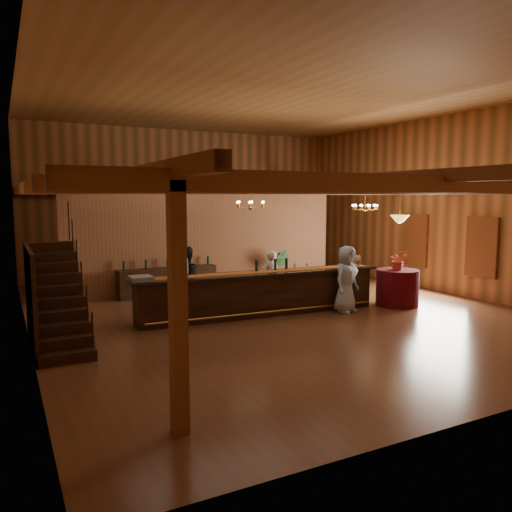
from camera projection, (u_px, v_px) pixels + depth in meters
name	position (u px, v px, depth m)	size (l,w,h in m)	color
floor	(275.00, 310.00, 13.30)	(14.00, 14.00, 0.00)	brown
ceiling	(276.00, 98.00, 12.65)	(14.00, 14.00, 0.00)	#97653A
wall_back	(186.00, 203.00, 19.15)	(12.00, 0.10, 5.50)	#BA7544
wall_left	(22.00, 209.00, 10.25)	(0.10, 14.00, 5.50)	#BA7544
wall_right	(442.00, 205.00, 15.70)	(0.10, 14.00, 5.50)	#BA7544
beam_grid	(267.00, 188.00, 13.36)	(11.90, 13.90, 0.39)	brown
support_posts	(285.00, 252.00, 12.67)	(9.20, 10.20, 3.20)	brown
partition_wall	(208.00, 242.00, 15.98)	(9.00, 0.18, 3.10)	brown
window_right_front	(482.00, 247.00, 14.40)	(0.12, 1.05, 1.75)	white
window_right_back	(415.00, 240.00, 16.70)	(0.12, 1.05, 1.75)	white
staircase	(58.00, 296.00, 10.05)	(1.00, 2.80, 2.00)	#321D11
backroom_boxes	(193.00, 266.00, 17.96)	(4.10, 0.60, 1.10)	#321D11
tasting_bar	(260.00, 293.00, 12.67)	(6.64, 1.23, 1.11)	#321D11
beverage_dispenser	(183.00, 265.00, 11.83)	(0.26, 0.26, 0.60)	silver
glass_rack_tray	(141.00, 278.00, 11.35)	(0.50, 0.50, 0.10)	gray
raffle_drum	(355.00, 260.00, 13.68)	(0.34, 0.24, 0.30)	brown
bar_bottle_0	(256.00, 266.00, 12.69)	(0.07, 0.07, 0.30)	black
bar_bottle_1	(275.00, 265.00, 12.91)	(0.07, 0.07, 0.30)	black
bar_bottle_2	(286.00, 264.00, 13.04)	(0.07, 0.07, 0.30)	black
backbar_shelf	(168.00, 281.00, 15.23)	(3.04, 0.48, 0.86)	#321D11
round_table	(397.00, 288.00, 13.78)	(1.16, 1.16, 1.00)	#4E0202
chandelier_left	(251.00, 204.00, 13.27)	(0.80, 0.80, 0.56)	#A77C31
chandelier_right	(365.00, 207.00, 16.09)	(0.80, 0.80, 0.69)	#A77C31
pendant_lamp	(400.00, 219.00, 13.55)	(0.52, 0.52, 0.90)	#A77C31
bartender	(270.00, 278.00, 13.72)	(0.56, 0.36, 1.52)	silver
staff_second	(185.00, 281.00, 12.53)	(0.86, 0.67, 1.76)	black
guest	(346.00, 279.00, 12.93)	(0.85, 0.55, 1.74)	#9DBFD3
floor_plant	(279.00, 268.00, 16.67)	(0.69, 0.55, 1.25)	#244F25
table_flowers	(398.00, 260.00, 13.68)	(0.49, 0.43, 0.55)	#BB3829
table_vase	(395.00, 263.00, 13.82)	(0.16, 0.16, 0.33)	#A77C31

